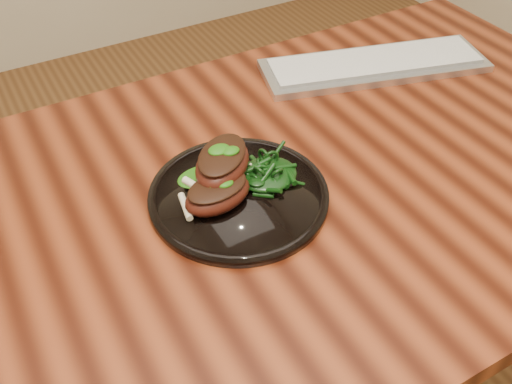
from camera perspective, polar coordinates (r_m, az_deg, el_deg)
desk at (r=0.94m, az=-2.22°, el=-4.48°), size 1.60×0.80×0.75m
plate at (r=0.87m, az=-1.74°, el=-0.36°), size 0.28×0.28×0.02m
lamb_chop_front at (r=0.83m, az=-3.91°, el=-0.12°), size 0.12×0.09×0.05m
lamb_chop_back at (r=0.85m, az=-3.42°, el=2.97°), size 0.14×0.14×0.05m
herb_smear at (r=0.89m, az=-5.48°, el=1.58°), size 0.08×0.05×0.00m
greens_heap at (r=0.88m, az=1.19°, el=2.09°), size 0.09×0.09×0.04m
keyboard at (r=1.21m, az=11.76°, el=12.37°), size 0.48×0.26×0.02m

